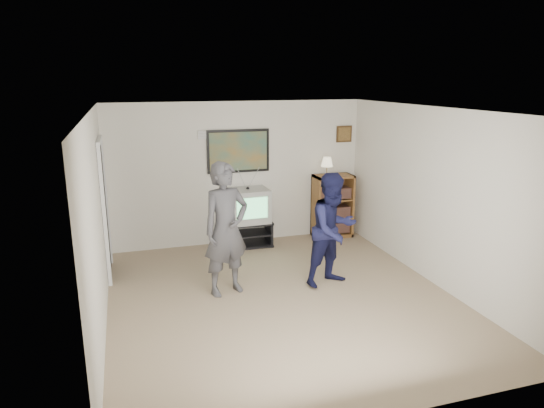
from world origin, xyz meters
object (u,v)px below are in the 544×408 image
media_stand (246,233)px  person_tall (226,229)px  crt_television (248,205)px  person_short (333,229)px  bookshelf (332,206)px

media_stand → person_tall: (-0.72, -1.79, 0.69)m
crt_television → person_tall: (-0.76, -1.79, 0.18)m
person_short → crt_television: bearing=93.3°
crt_television → person_tall: 1.96m
crt_television → person_short: bearing=-71.0°
media_stand → person_short: bearing=-66.6°
bookshelf → person_short: (-0.88, -1.99, 0.23)m
media_stand → bookshelf: bookshelf is taller
person_tall → bookshelf: bearing=19.5°
crt_television → person_tall: bearing=-114.8°
media_stand → person_short: size_ratio=0.55×
media_stand → person_short: (0.78, -1.94, 0.59)m
media_stand → bookshelf: size_ratio=0.77×
crt_television → bookshelf: (1.63, 0.05, -0.15)m
media_stand → person_short: person_short is taller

